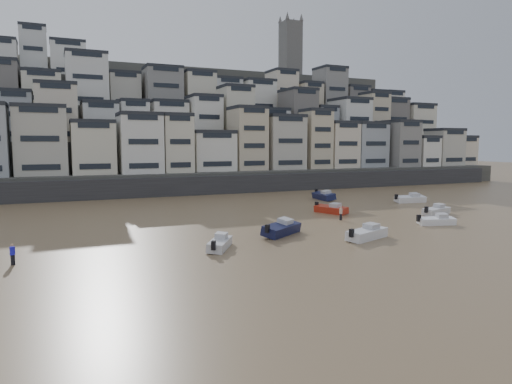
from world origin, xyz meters
name	(u,v)px	position (x,y,z in m)	size (l,w,h in m)	color
ground	(427,316)	(0.00, 0.00, 0.00)	(400.00, 400.00, 0.00)	#92774F
harbor_wall	(218,185)	(10.00, 65.00, 1.75)	(140.00, 3.00, 3.50)	#38383A
hillside	(186,132)	(14.73, 104.84, 13.01)	(141.04, 66.00, 50.00)	#4C4C47
boat_e	(331,208)	(16.18, 34.62, 0.74)	(5.40, 1.77, 1.47)	#AB2615
boat_g	(410,198)	(34.58, 39.18, 0.78)	(5.71, 1.87, 1.56)	white
boat_d	(436,209)	(28.71, 27.78, 0.73)	(5.38, 1.76, 1.47)	silver
boat_j	(220,242)	(-5.20, 20.31, 0.69)	(5.03, 1.64, 1.37)	silver
boat_b	(437,219)	(22.65, 21.73, 0.65)	(4.78, 1.57, 1.30)	white
boat_i	(324,195)	(23.58, 48.27, 0.85)	(6.26, 2.05, 1.71)	#14193E
boat_a	(367,231)	(9.93, 18.41, 0.80)	(5.85, 1.91, 1.59)	silver
boat_c	(282,227)	(2.93, 23.76, 0.83)	(6.08, 1.99, 1.66)	#121639
person_blue	(13,254)	(-22.18, 21.69, 0.87)	(0.44, 0.44, 1.74)	#201CD8
person_pink	(341,213)	(14.11, 29.18, 0.87)	(0.44, 0.44, 1.74)	#CCA490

